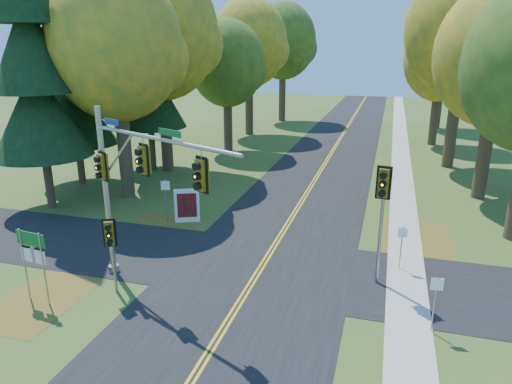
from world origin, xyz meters
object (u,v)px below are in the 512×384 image
(route_sign_cluster, at_px, (32,252))
(info_kiosk, at_px, (187,206))
(traffic_mast, at_px, (131,178))
(east_signal_pole, at_px, (383,196))

(route_sign_cluster, relative_size, info_kiosk, 1.54)
(traffic_mast, xyz_separation_m, info_kiosk, (-1.18, 7.29, -3.68))
(east_signal_pole, distance_m, info_kiosk, 11.68)
(route_sign_cluster, xyz_separation_m, info_kiosk, (1.95, 9.37, -1.13))
(traffic_mast, bearing_deg, east_signal_pole, 42.25)
(east_signal_pole, height_order, info_kiosk, east_signal_pole)
(info_kiosk, bearing_deg, traffic_mast, -103.83)
(traffic_mast, relative_size, east_signal_pole, 1.43)
(east_signal_pole, relative_size, info_kiosk, 2.65)
(traffic_mast, distance_m, east_signal_pole, 9.74)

